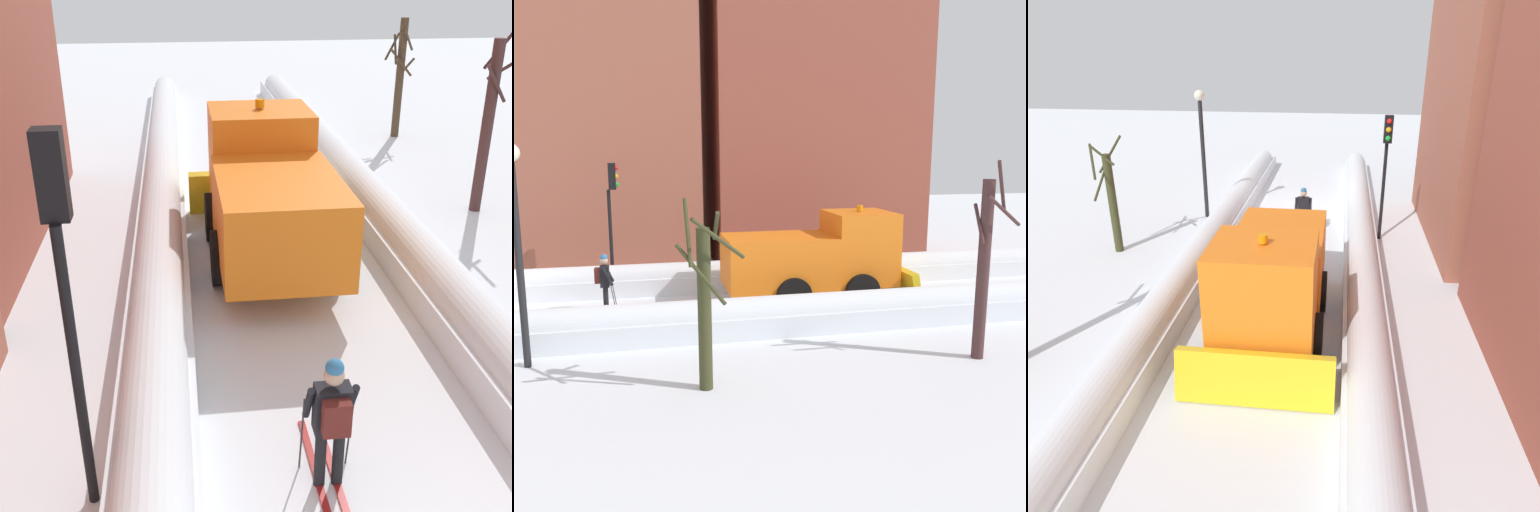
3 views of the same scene
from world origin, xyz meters
TOP-DOWN VIEW (x-y plane):
  - ground_plane at (0.00, 10.00)m, footprint 80.00×80.00m
  - snowbank_left at (-2.55, 10.00)m, footprint 1.10×36.00m
  - snowbank_right at (2.55, 10.00)m, footprint 1.10×36.00m
  - plow_truck at (-0.27, 9.40)m, footprint 3.20×5.98m
  - skier at (-0.47, 2.76)m, footprint 0.62×1.80m
  - traffic_light_pole at (-3.29, 2.96)m, footprint 0.28×0.42m
  - bare_tree_mid at (5.42, 11.56)m, footprint 0.88×1.10m
  - bare_tree_far at (5.78, 19.14)m, footprint 1.06×1.15m

SIDE VIEW (x-z plane):
  - ground_plane at x=0.00m, z-range 0.00..0.00m
  - snowbank_right at x=2.55m, z-range -0.07..0.97m
  - snowbank_left at x=-2.55m, z-range -0.07..0.97m
  - skier at x=-0.47m, z-range 0.10..1.91m
  - plow_truck at x=-0.27m, z-range -0.08..3.04m
  - bare_tree_far at x=5.78m, z-range 0.09..4.17m
  - bare_tree_mid at x=5.42m, z-range -0.12..4.53m
  - traffic_light_pole at x=-3.29m, z-range 0.89..5.32m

